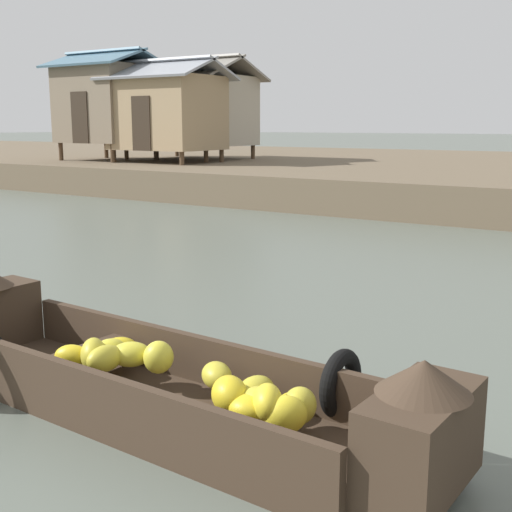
{
  "coord_description": "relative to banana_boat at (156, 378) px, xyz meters",
  "views": [
    {
      "loc": [
        2.91,
        1.1,
        2.22
      ],
      "look_at": [
        -0.85,
        6.86,
        0.86
      ],
      "focal_mm": 46.84,
      "sensor_mm": 36.0,
      "label": 1
    }
  ],
  "objects": [
    {
      "name": "ground_plane",
      "position": [
        0.39,
        5.26,
        -0.31
      ],
      "size": [
        300.0,
        300.0,
        0.0
      ],
      "primitive_type": "plane",
      "color": "#596056"
    },
    {
      "name": "banana_boat",
      "position": [
        0.0,
        0.0,
        0.0
      ],
      "size": [
        4.94,
        1.69,
        0.91
      ],
      "color": "#3D2D21",
      "rests_on": "ground"
    },
    {
      "name": "stilt_house_mid_left",
      "position": [
        -13.09,
        16.79,
        2.46
      ],
      "size": [
        4.93,
        3.9,
        3.8
      ],
      "color": "#4C3826",
      "rests_on": "riverbank_strip"
    },
    {
      "name": "stilt_house_mid_right",
      "position": [
        -12.35,
        14.61,
        2.35
      ],
      "size": [
        4.19,
        3.1,
        3.55
      ],
      "color": "#4C3826",
      "rests_on": "riverbank_strip"
    },
    {
      "name": "stilt_house_left",
      "position": [
        -15.15,
        14.53,
        2.7
      ],
      "size": [
        3.76,
        3.21,
        3.98
      ],
      "color": "#4C3826",
      "rests_on": "riverbank_strip"
    }
  ]
}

